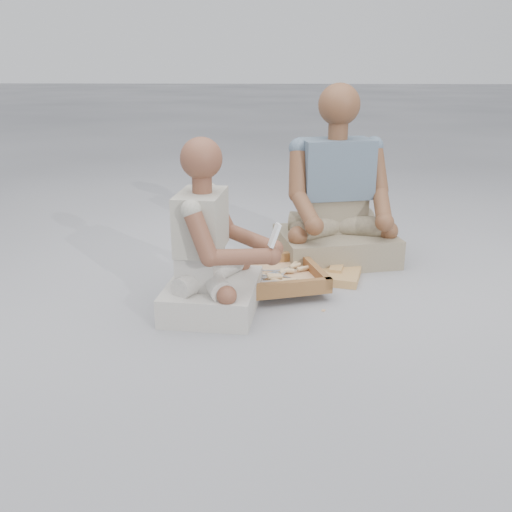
{
  "coord_description": "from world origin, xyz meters",
  "views": [
    {
      "loc": [
        0.07,
        -2.24,
        1.09
      ],
      "look_at": [
        -0.03,
        0.07,
        0.3
      ],
      "focal_mm": 40.0,
      "sensor_mm": 36.0,
      "label": 1
    }
  ],
  "objects_px": {
    "carved_panel": "(301,266)",
    "craftsman": "(211,254)",
    "tool_tray": "(263,277)",
    "companion": "(336,204)"
  },
  "relations": [
    {
      "from": "carved_panel",
      "to": "tool_tray",
      "type": "distance_m",
      "value": 0.36
    },
    {
      "from": "carved_panel",
      "to": "tool_tray",
      "type": "xyz_separation_m",
      "value": [
        -0.2,
        -0.3,
        0.05
      ]
    },
    {
      "from": "carved_panel",
      "to": "craftsman",
      "type": "bearing_deg",
      "value": -128.68
    },
    {
      "from": "tool_tray",
      "to": "craftsman",
      "type": "relative_size",
      "value": 0.85
    },
    {
      "from": "carved_panel",
      "to": "companion",
      "type": "height_order",
      "value": "companion"
    },
    {
      "from": "carved_panel",
      "to": "tool_tray",
      "type": "bearing_deg",
      "value": -123.69
    },
    {
      "from": "craftsman",
      "to": "companion",
      "type": "xyz_separation_m",
      "value": [
        0.63,
        0.74,
        0.06
      ]
    },
    {
      "from": "carved_panel",
      "to": "craftsman",
      "type": "height_order",
      "value": "craftsman"
    },
    {
      "from": "carved_panel",
      "to": "craftsman",
      "type": "relative_size",
      "value": 0.82
    },
    {
      "from": "companion",
      "to": "carved_panel",
      "type": "bearing_deg",
      "value": 32.35
    }
  ]
}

